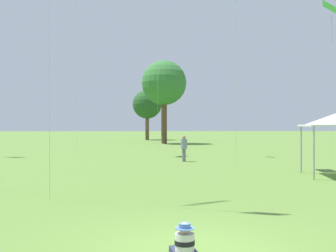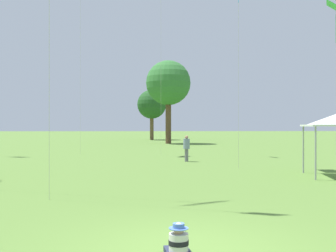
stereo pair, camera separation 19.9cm
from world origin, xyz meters
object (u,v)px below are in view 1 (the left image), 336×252
object	(u,v)px
person_standing_6	(184,146)
kite_4	(332,11)
distant_tree_0	(164,83)
distant_tree_1	(147,105)
canopy_tent	(335,120)
seated_toddler	(184,243)

from	to	relation	value
person_standing_6	kite_4	distance (m)	14.28
kite_4	distant_tree_0	xyz separation A→B (m)	(-10.61, 21.59, -2.80)
distant_tree_1	distant_tree_0	bearing A→B (deg)	-81.34
distant_tree_0	kite_4	bearing A→B (deg)	-63.83
kite_4	distant_tree_0	distance (m)	24.22
person_standing_6	canopy_tent	world-z (taller)	canopy_tent
seated_toddler	person_standing_6	distance (m)	17.51
kite_4	distant_tree_1	xyz separation A→B (m)	(-12.61, 34.75, -4.69)
distant_tree_0	distant_tree_1	xyz separation A→B (m)	(-2.01, 13.16, -1.89)
seated_toddler	person_standing_6	size ratio (longest dim) A/B	0.36
person_standing_6	distant_tree_0	distance (m)	25.00
canopy_tent	distant_tree_0	distance (m)	32.49
person_standing_6	distant_tree_1	distance (m)	37.65
canopy_tent	distant_tree_1	size ratio (longest dim) A/B	0.39
kite_4	person_standing_6	bearing A→B (deg)	173.60
seated_toddler	distant_tree_0	world-z (taller)	distant_tree_0
person_standing_6	kite_4	world-z (taller)	kite_4
seated_toddler	distant_tree_1	distance (m)	54.98
seated_toddler	distant_tree_1	size ratio (longest dim) A/B	0.07
seated_toddler	kite_4	distance (m)	25.48
kite_4	seated_toddler	bearing A→B (deg)	-141.65
person_standing_6	distant_tree_1	bearing A→B (deg)	114.88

